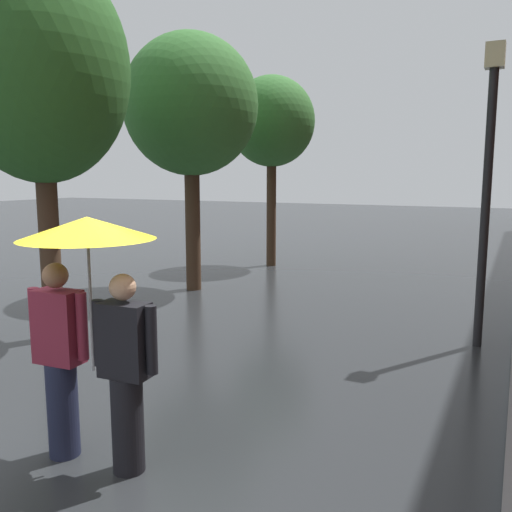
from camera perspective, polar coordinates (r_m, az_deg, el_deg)
The scene contains 6 objects.
ground_plane at distance 4.84m, azimuth -18.54°, elevation -21.49°, with size 80.00×80.00×0.00m, color #26282B.
street_tree_0 at distance 8.37m, azimuth -21.93°, elevation 17.76°, with size 2.45×2.45×5.41m.
street_tree_1 at distance 11.30m, azimuth -6.92°, elevation 15.45°, with size 2.72×2.72×5.20m.
street_tree_2 at distance 14.24m, azimuth 1.67°, elevation 13.92°, with size 2.22×2.22×4.90m.
couple_under_umbrella at distance 4.56m, azimuth -17.20°, elevation -4.94°, with size 1.25×1.08×2.07m.
street_lamp_post at distance 7.97m, azimuth 23.33°, elevation 8.00°, with size 0.24×0.24×4.10m.
Camera 1 is at (3.03, -2.92, 2.39)m, focal length 37.78 mm.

